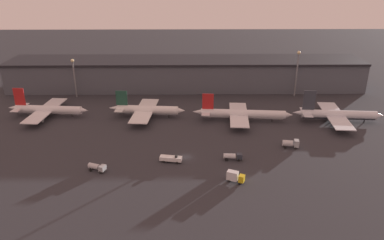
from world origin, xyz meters
TOP-DOWN VIEW (x-y plane):
  - ground at (0.00, 0.00)m, footprint 600.00×600.00m
  - terminal_building at (0.00, 85.16)m, footprint 198.83×26.67m
  - airplane_0 at (-64.87, 41.65)m, footprint 38.79×33.80m
  - airplane_1 at (-18.26, 40.12)m, footprint 36.23×32.35m
  - airplane_2 at (25.53, 34.95)m, footprint 45.54×30.99m
  - airplane_3 at (68.65, 33.10)m, footprint 40.79×34.40m
  - service_vehicle_0 at (17.30, -2.52)m, footprint 6.89×2.40m
  - service_vehicle_1 at (-30.38, -9.78)m, footprint 6.65×4.47m
  - service_vehicle_2 at (16.30, -17.47)m, footprint 6.12×4.30m
  - service_vehicle_3 at (40.96, 7.23)m, footprint 6.44×3.45m
  - service_vehicle_4 at (-5.13, -3.63)m, footprint 8.30×3.82m
  - lamp_post_0 at (-59.09, 69.63)m, footprint 1.80×1.80m
  - lamp_post_1 at (59.07, 69.63)m, footprint 1.80×1.80m

SIDE VIEW (x-z plane):
  - ground at x=0.00m, z-range 0.00..0.00m
  - service_vehicle_4 at x=-5.13m, z-range -0.07..2.89m
  - service_vehicle_1 at x=-30.38m, z-range 0.24..2.83m
  - service_vehicle_0 at x=17.30m, z-range 0.27..2.86m
  - service_vehicle_3 at x=40.96m, z-range 0.16..3.56m
  - service_vehicle_2 at x=16.30m, z-range 0.17..3.94m
  - airplane_0 at x=-64.87m, z-range -3.49..10.00m
  - airplane_2 at x=25.53m, z-range -3.00..9.54m
  - airplane_1 at x=-18.26m, z-range -2.83..9.68m
  - airplane_3 at x=68.65m, z-range -3.80..10.70m
  - terminal_building at x=0.00m, z-range 0.04..16.85m
  - lamp_post_0 at x=-59.09m, z-range 3.16..23.93m
  - lamp_post_1 at x=59.07m, z-range 3.39..28.06m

